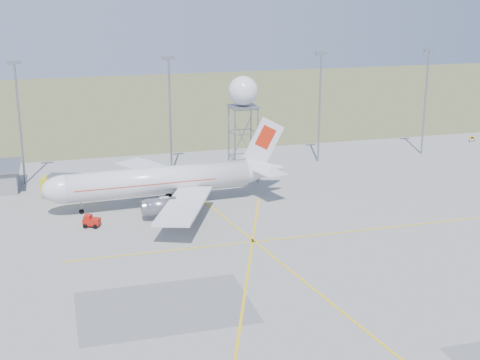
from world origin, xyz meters
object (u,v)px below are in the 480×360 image
object	(u,v)px
radar_tower	(243,123)
fire_truck	(73,186)
airliner_main	(163,181)
baggage_tug	(91,222)

from	to	relation	value
radar_tower	fire_truck	world-z (taller)	radar_tower
airliner_main	radar_tower	xyz separation A→B (m)	(15.34, 9.64, 6.13)
radar_tower	baggage_tug	size ratio (longest dim) A/B	6.89
airliner_main	radar_tower	world-z (taller)	radar_tower
fire_truck	baggage_tug	distance (m)	14.85
radar_tower	baggage_tug	bearing A→B (deg)	-148.72
radar_tower	airliner_main	bearing A→B (deg)	-147.85
radar_tower	baggage_tug	xyz separation A→B (m)	(-26.49, -16.09, -9.37)
baggage_tug	airliner_main	bearing A→B (deg)	53.01
airliner_main	fire_truck	bearing A→B (deg)	-35.26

